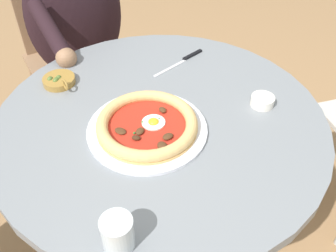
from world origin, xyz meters
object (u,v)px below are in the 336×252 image
object	(u,v)px
water_glass	(118,234)
cafe_chair_diner	(72,43)
dining_table	(161,156)
steak_knife	(187,59)
pizza_on_plate	(147,125)
olive_pan	(59,80)
diner_person	(82,59)
ramekin_capers	(263,101)

from	to	relation	value
water_glass	cafe_chair_diner	bearing A→B (deg)	35.62
dining_table	steak_knife	bearing A→B (deg)	2.27
pizza_on_plate	dining_table	bearing A→B (deg)	-11.21
pizza_on_plate	olive_pan	bearing A→B (deg)	71.21
diner_person	steak_knife	bearing A→B (deg)	-107.12
water_glass	cafe_chair_diner	distance (m)	1.20
diner_person	water_glass	bearing A→B (deg)	-146.10
water_glass	olive_pan	size ratio (longest dim) A/B	0.70
cafe_chair_diner	steak_knife	bearing A→B (deg)	-112.41
diner_person	cafe_chair_diner	xyz separation A→B (m)	(0.10, 0.11, 0.00)
pizza_on_plate	steak_knife	size ratio (longest dim) A/B	1.59
pizza_on_plate	steak_knife	bearing A→B (deg)	-0.16
ramekin_capers	cafe_chair_diner	distance (m)	1.01
dining_table	cafe_chair_diner	distance (m)	0.85
ramekin_capers	olive_pan	distance (m)	0.62
pizza_on_plate	ramekin_capers	distance (m)	0.35
pizza_on_plate	water_glass	bearing A→B (deg)	-168.90
water_glass	steak_knife	world-z (taller)	water_glass
dining_table	steak_knife	size ratio (longest dim) A/B	4.61
dining_table	ramekin_capers	distance (m)	0.35
steak_knife	olive_pan	bearing A→B (deg)	127.17
ramekin_capers	olive_pan	size ratio (longest dim) A/B	0.60
ramekin_capers	cafe_chair_diner	world-z (taller)	cafe_chair_diner
cafe_chair_diner	olive_pan	bearing A→B (deg)	-150.98
olive_pan	diner_person	xyz separation A→B (m)	(0.41, 0.18, -0.20)
dining_table	water_glass	size ratio (longest dim) A/B	11.97
ramekin_capers	diner_person	xyz separation A→B (m)	(0.32, 0.79, -0.21)
pizza_on_plate	cafe_chair_diner	bearing A→B (deg)	44.72
water_glass	olive_pan	world-z (taller)	water_glass
dining_table	steak_knife	distance (m)	0.35
steak_knife	dining_table	bearing A→B (deg)	-177.73
dining_table	cafe_chair_diner	xyz separation A→B (m)	(0.56, 0.63, -0.03)
steak_knife	ramekin_capers	size ratio (longest dim) A/B	3.01
pizza_on_plate	olive_pan	world-z (taller)	olive_pan
pizza_on_plate	diner_person	size ratio (longest dim) A/B	0.27
dining_table	diner_person	size ratio (longest dim) A/B	0.79
pizza_on_plate	olive_pan	size ratio (longest dim) A/B	2.89
olive_pan	cafe_chair_diner	bearing A→B (deg)	29.02
steak_knife	water_glass	bearing A→B (deg)	-174.80
olive_pan	cafe_chair_diner	xyz separation A→B (m)	(0.51, 0.28, -0.20)
water_glass	steak_knife	size ratio (longest dim) A/B	0.39
pizza_on_plate	ramekin_capers	world-z (taller)	pizza_on_plate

